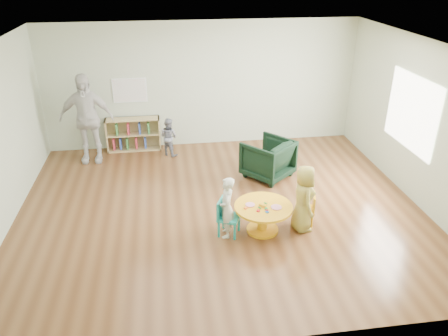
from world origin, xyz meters
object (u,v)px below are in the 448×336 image
(kid_chair_right, at_px, (308,209))
(armchair, at_px, (268,159))
(child_right, at_px, (303,198))
(adult_caretaker, at_px, (86,119))
(activity_table, at_px, (263,214))
(toddler, at_px, (169,137))
(child_left, at_px, (227,208))
(kid_chair_left, at_px, (226,216))
(bookshelf, at_px, (133,134))

(kid_chair_right, xyz_separation_m, armchair, (-0.24, 1.81, 0.08))
(child_right, bearing_deg, adult_caretaker, 49.39)
(activity_table, height_order, toddler, toddler)
(child_left, xyz_separation_m, child_right, (1.23, 0.02, 0.05))
(toddler, bearing_deg, child_right, 161.20)
(armchair, height_order, child_right, child_right)
(child_left, distance_m, adult_caretaker, 4.08)
(toddler, bearing_deg, child_left, 142.91)
(kid_chair_left, relative_size, adult_caretaker, 0.32)
(bookshelf, xyz_separation_m, child_left, (1.60, -3.69, 0.14))
(activity_table, distance_m, adult_caretaker, 4.46)
(activity_table, xyz_separation_m, bookshelf, (-2.20, 3.65, 0.05))
(bookshelf, relative_size, armchair, 1.40)
(toddler, xyz_separation_m, adult_caretaker, (-1.68, -0.06, 0.53))
(child_left, bearing_deg, child_right, 99.25)
(adult_caretaker, bearing_deg, armchair, -16.61)
(bookshelf, bearing_deg, toddler, -28.05)
(bookshelf, bearing_deg, armchair, -33.19)
(kid_chair_left, distance_m, kid_chair_right, 1.35)
(armchair, bearing_deg, adult_caretaker, -60.09)
(armchair, distance_m, child_right, 1.91)
(armchair, bearing_deg, child_right, 53.33)
(armchair, xyz_separation_m, child_left, (-1.11, -1.91, 0.12))
(bookshelf, distance_m, armchair, 3.24)
(toddler, bearing_deg, kid_chair_left, 143.11)
(bookshelf, bearing_deg, child_right, -52.29)
(bookshelf, xyz_separation_m, adult_caretaker, (-0.88, -0.49, 0.59))
(adult_caretaker, bearing_deg, child_right, -37.47)
(activity_table, bearing_deg, adult_caretaker, 134.22)
(child_left, height_order, child_right, child_right)
(kid_chair_right, xyz_separation_m, child_left, (-1.35, -0.10, 0.20))
(activity_table, distance_m, child_left, 0.62)
(kid_chair_right, height_order, toddler, toddler)
(child_left, relative_size, toddler, 1.19)
(kid_chair_left, height_order, child_left, child_left)
(kid_chair_left, xyz_separation_m, armchair, (1.11, 1.87, 0.06))
(adult_caretaker, bearing_deg, bookshelf, 32.10)
(kid_chair_right, distance_m, adult_caretaker, 4.97)
(armchair, xyz_separation_m, adult_caretaker, (-3.59, 1.29, 0.56))
(activity_table, xyz_separation_m, kid_chair_left, (-0.59, 0.01, 0.01))
(bookshelf, bearing_deg, activity_table, -58.96)
(armchair, distance_m, adult_caretaker, 3.86)
(bookshelf, bearing_deg, kid_chair_left, -66.24)
(toddler, bearing_deg, activity_table, 152.50)
(kid_chair_left, distance_m, armchair, 2.17)
(bookshelf, xyz_separation_m, armchair, (2.71, -1.77, 0.02))
(activity_table, height_order, child_left, child_left)
(bookshelf, relative_size, child_right, 1.07)
(activity_table, distance_m, bookshelf, 4.26)
(child_left, relative_size, child_right, 0.91)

